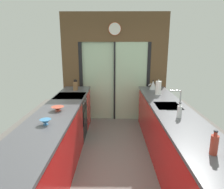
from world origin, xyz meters
TOP-DOWN VIEW (x-y plane):
  - ground_plane at (0.00, 0.60)m, footprint 5.04×7.60m
  - back_wall_unit at (0.00, 2.40)m, footprint 2.64×0.12m
  - left_counter_run at (-0.91, 0.13)m, footprint 0.62×3.80m
  - right_counter_run at (0.91, 0.30)m, footprint 0.62×3.80m
  - sink_faucet at (1.06, 0.55)m, footprint 0.19×0.02m
  - oven_range at (-0.91, 1.25)m, footprint 0.60×0.60m
  - mixing_bowl_near at (-0.89, -0.31)m, footprint 0.14×0.14m
  - mixing_bowl_far at (-0.89, 0.26)m, footprint 0.20×0.20m
  - knife_block at (-0.89, 1.76)m, footprint 0.08×0.14m
  - kettle at (0.89, 1.87)m, footprint 0.25×0.16m
  - soap_bottle_near at (0.89, -1.01)m, footprint 0.07×0.07m
  - soap_bottle_far at (0.89, -0.03)m, footprint 0.07×0.07m
  - paper_towel_roll at (0.89, 1.33)m, footprint 0.13×0.13m

SIDE VIEW (x-z plane):
  - ground_plane at x=0.00m, z-range -0.02..0.00m
  - oven_range at x=-0.91m, z-range 0.00..0.92m
  - right_counter_run at x=0.91m, z-range 0.00..0.92m
  - left_counter_run at x=-0.91m, z-range 0.01..0.93m
  - mixing_bowl_far at x=-0.89m, z-range 0.92..0.99m
  - mixing_bowl_near at x=-0.89m, z-range 0.92..1.00m
  - soap_bottle_far at x=0.89m, z-range 0.90..1.12m
  - knife_block at x=-0.89m, z-range 0.89..1.14m
  - soap_bottle_near at x=0.89m, z-range 0.90..1.14m
  - kettle at x=0.89m, z-range 0.91..1.13m
  - paper_towel_roll at x=0.89m, z-range 0.90..1.22m
  - sink_faucet at x=1.06m, z-range 0.96..1.23m
  - back_wall_unit at x=0.00m, z-range 0.18..2.88m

